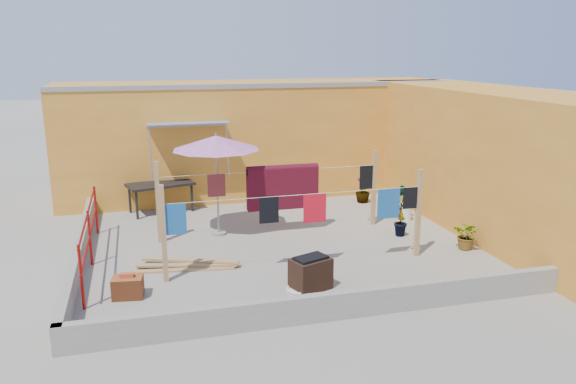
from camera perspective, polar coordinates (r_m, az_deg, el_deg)
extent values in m
plane|color=#9E998E|center=(12.18, -0.79, -5.30)|extent=(80.00, 80.00, 0.00)
cube|color=orange|center=(16.36, -3.22, 5.54)|extent=(11.00, 2.40, 3.20)
cube|color=gray|center=(15.17, -2.46, 10.75)|extent=(11.00, 0.35, 0.12)
cube|color=#2D51B2|center=(14.44, -10.19, 6.77)|extent=(2.00, 0.79, 0.22)
cylinder|color=gray|center=(14.12, -13.78, 3.75)|extent=(0.03, 0.30, 1.28)
cylinder|color=gray|center=(14.29, -6.13, 4.20)|extent=(0.03, 0.30, 1.28)
cube|color=orange|center=(13.95, 20.39, 3.13)|extent=(2.40, 9.00, 3.20)
cube|color=gray|center=(8.94, 5.05, -11.40)|extent=(8.30, 0.16, 0.44)
cube|color=gray|center=(11.84, -20.40, -5.71)|extent=(0.16, 7.30, 0.44)
cylinder|color=#9D100F|center=(9.65, -20.26, -8.15)|extent=(0.05, 0.05, 1.10)
cylinder|color=#9D100F|center=(11.52, -19.48, -4.43)|extent=(0.05, 0.05, 1.10)
cylinder|color=#9D100F|center=(13.43, -18.92, -1.76)|extent=(0.05, 0.05, 1.10)
cylinder|color=#9D100F|center=(11.38, -19.69, -2.04)|extent=(0.04, 4.20, 0.04)
cylinder|color=#9D100F|center=(11.51, -19.50, -4.19)|extent=(0.04, 4.20, 0.04)
cube|color=tan|center=(10.23, -12.52, -4.20)|extent=(0.09, 0.09, 1.80)
cube|color=tan|center=(11.54, 13.10, -2.12)|extent=(0.09, 0.09, 1.80)
cube|color=tan|center=(13.44, 8.71, 0.42)|extent=(0.09, 0.09, 1.80)
cube|color=tan|center=(12.34, -13.06, -1.04)|extent=(0.09, 0.09, 1.80)
cylinder|color=silver|center=(10.46, 1.10, -0.30)|extent=(5.00, 0.01, 0.01)
cylinder|color=silver|center=(12.53, -1.72, 2.15)|extent=(5.00, 0.01, 0.01)
cube|color=#440B17|center=(12.69, -0.54, 0.37)|extent=(1.64, 0.22, 0.94)
cube|color=black|center=(13.30, 7.97, 1.49)|extent=(0.33, 0.02, 0.56)
cube|color=maroon|center=(12.37, -7.28, 0.67)|extent=(0.39, 0.02, 0.51)
cube|color=#1B5393|center=(10.16, -11.48, -2.72)|extent=(0.42, 0.02, 0.58)
cube|color=black|center=(10.39, -1.95, -1.85)|extent=(0.37, 0.02, 0.50)
cube|color=red|center=(10.63, 2.74, -1.65)|extent=(0.45, 0.02, 0.56)
cube|color=#1B5393|center=(11.18, 10.18, -1.17)|extent=(0.46, 0.02, 0.60)
cube|color=black|center=(11.36, 12.30, -0.59)|extent=(0.30, 0.02, 0.44)
cylinder|color=gray|center=(12.89, -7.04, -4.15)|extent=(0.35, 0.35, 0.06)
cylinder|color=gray|center=(12.60, -7.19, 0.53)|extent=(0.04, 0.04, 2.23)
cone|color=#D572B7|center=(12.40, -7.33, 5.00)|extent=(2.17, 2.17, 0.31)
cylinder|color=gray|center=(12.37, -7.36, 5.80)|extent=(0.04, 0.04, 0.10)
cube|color=black|center=(14.71, -12.85, 0.78)|extent=(1.79, 1.21, 0.06)
cube|color=black|center=(14.31, -15.10, -1.31)|extent=(0.06, 0.06, 0.72)
cube|color=black|center=(14.93, -15.77, -0.72)|extent=(0.06, 0.06, 0.72)
cube|color=black|center=(14.72, -9.73, -0.58)|extent=(0.06, 0.06, 0.72)
cube|color=black|center=(15.32, -10.60, -0.03)|extent=(0.06, 0.06, 0.72)
cube|color=#964622|center=(10.00, -15.96, -9.28)|extent=(0.55, 0.43, 0.36)
cube|color=#BE592C|center=(9.92, -16.05, -8.12)|extent=(0.24, 0.14, 0.07)
cube|color=tan|center=(10.94, -10.57, -7.79)|extent=(1.93, 0.42, 0.04)
cube|color=tan|center=(11.04, -10.21, -7.32)|extent=(1.91, 0.58, 0.04)
cube|color=tan|center=(11.14, -9.87, -6.86)|extent=(1.84, 0.83, 0.04)
cube|color=black|center=(9.90, 2.31, -8.33)|extent=(0.78, 0.65, 0.56)
cube|color=black|center=(9.79, 2.33, -6.70)|extent=(0.64, 0.51, 0.04)
cylinder|color=silver|center=(9.89, 1.14, -9.94)|extent=(0.43, 0.43, 0.06)
torus|color=silver|center=(9.88, 1.14, -9.79)|extent=(0.46, 0.46, 0.05)
cylinder|color=silver|center=(14.11, 11.95, -2.18)|extent=(0.24, 0.24, 0.32)
cylinder|color=silver|center=(14.06, 11.98, -1.47)|extent=(0.06, 0.06, 0.05)
cylinder|color=silver|center=(14.56, 11.37, -1.68)|extent=(0.22, 0.22, 0.30)
cylinder|color=silver|center=(14.52, 11.40, -1.05)|extent=(0.06, 0.06, 0.05)
torus|color=#197423|center=(15.46, 10.46, -1.20)|extent=(0.53, 0.53, 0.04)
torus|color=#197423|center=(15.45, 10.47, -1.05)|extent=(0.45, 0.45, 0.04)
imported|color=#215B1A|center=(15.31, 0.25, 0.26)|extent=(0.77, 0.70, 0.74)
imported|color=#215B1A|center=(15.48, 7.60, 0.20)|extent=(0.52, 0.52, 0.70)
imported|color=#215B1A|center=(14.12, 11.57, -0.93)|extent=(0.57, 0.53, 0.89)
imported|color=#215B1A|center=(12.82, 11.38, -3.00)|extent=(0.40, 0.44, 0.67)
imported|color=#215B1A|center=(12.35, 17.76, -4.24)|extent=(0.69, 0.71, 0.61)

